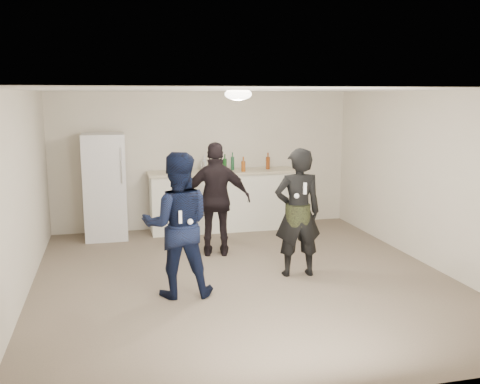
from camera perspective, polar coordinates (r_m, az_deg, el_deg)
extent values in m
plane|color=#6B5B4C|center=(7.31, 0.38, -9.18)|extent=(6.00, 6.00, 0.00)
plane|color=silver|center=(6.89, 0.40, 10.81)|extent=(6.00, 6.00, 0.00)
plane|color=beige|center=(9.90, -3.88, 3.38)|extent=(6.00, 0.00, 6.00)
plane|color=beige|center=(4.22, 10.50, -6.21)|extent=(6.00, 0.00, 6.00)
plane|color=beige|center=(6.87, -22.45, -0.45)|extent=(0.00, 6.00, 6.00)
plane|color=beige|center=(8.11, 19.58, 1.28)|extent=(0.00, 6.00, 6.00)
cube|color=white|center=(9.75, -1.85, -1.02)|extent=(2.60, 0.56, 1.05)
cube|color=beige|center=(9.66, -1.87, 2.15)|extent=(2.68, 0.64, 0.04)
cube|color=white|center=(9.41, -14.23, 0.57)|extent=(0.70, 0.70, 1.80)
cylinder|color=silver|center=(8.99, -12.56, 2.78)|extent=(0.02, 0.02, 0.60)
ellipsoid|color=white|center=(7.19, -0.19, 10.39)|extent=(0.36, 0.36, 0.16)
cylinder|color=silver|center=(9.67, -4.03, 2.77)|extent=(0.08, 0.08, 0.17)
imported|color=#0E193C|center=(6.53, -6.69, -3.51)|extent=(0.93, 0.76, 1.78)
imported|color=black|center=(7.25, 6.18, -2.19)|extent=(0.67, 0.47, 1.75)
cylinder|color=#2F3A1A|center=(7.26, 6.18, -2.40)|extent=(0.34, 0.34, 0.28)
imported|color=black|center=(8.14, -2.50, -0.80)|extent=(1.09, 0.64, 1.75)
cube|color=silver|center=(6.22, -6.40, -2.66)|extent=(0.04, 0.04, 0.15)
sphere|color=white|center=(6.28, -5.34, -3.17)|extent=(0.07, 0.07, 0.07)
cube|color=white|center=(6.95, 6.94, 0.38)|extent=(0.04, 0.04, 0.15)
sphere|color=white|center=(6.96, 6.07, -0.42)|extent=(0.07, 0.07, 0.07)
cylinder|color=#134315|center=(9.57, -1.63, 2.89)|extent=(0.07, 0.07, 0.23)
cylinder|color=brown|center=(9.89, 2.99, 3.11)|extent=(0.07, 0.07, 0.23)
cylinder|color=#984B16|center=(9.55, 0.36, 2.75)|extent=(0.08, 0.08, 0.19)
cylinder|color=silver|center=(9.75, -3.82, 2.91)|extent=(0.07, 0.07, 0.20)
cylinder|color=#144624|center=(9.76, -0.80, 3.08)|extent=(0.06, 0.06, 0.24)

